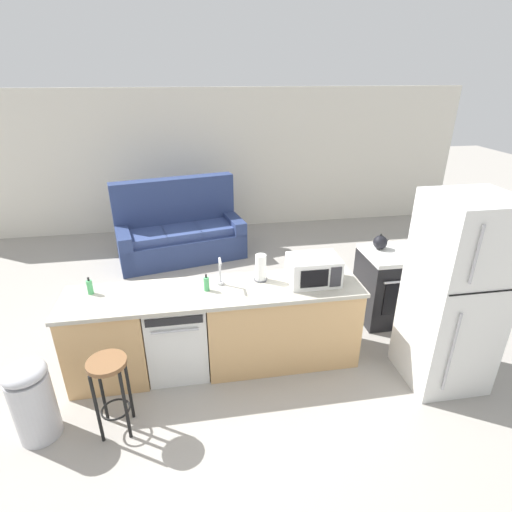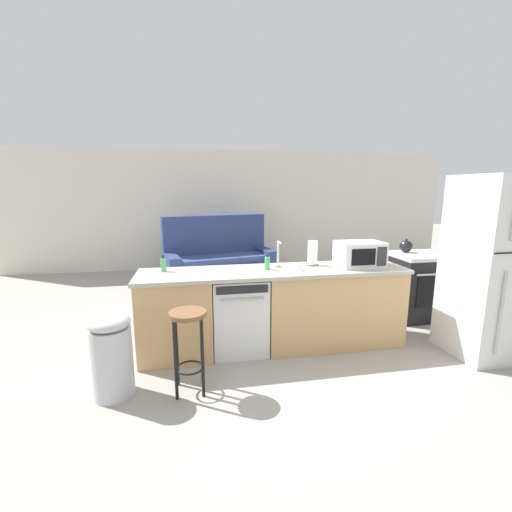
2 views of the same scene
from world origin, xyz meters
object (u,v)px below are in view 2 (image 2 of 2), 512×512
object	(u,v)px
refrigerator	(491,268)
paper_towel_roll	(313,253)
couch	(218,262)
bar_stool	(188,334)
trash_bin	(112,355)
dishwasher	(239,313)
kettle	(406,246)
stove_range	(419,285)
microwave	(360,254)
dish_soap_bottle	(163,265)
soap_bottle	(267,263)

from	to	relation	value
refrigerator	paper_towel_roll	distance (m)	1.85
paper_towel_roll	couch	xyz separation A→B (m)	(-0.88, 2.77, -0.64)
bar_stool	trash_bin	xyz separation A→B (m)	(-0.65, 0.05, -0.16)
dishwasher	kettle	distance (m)	2.59
stove_range	trash_bin	bearing A→B (deg)	-162.19
microwave	paper_towel_roll	bearing A→B (deg)	165.21
dishwasher	couch	world-z (taller)	couch
microwave	kettle	size ratio (longest dim) A/B	2.44
refrigerator	couch	bearing A→B (deg)	127.05
dish_soap_bottle	kettle	xyz separation A→B (m)	(3.22, 0.55, 0.01)
microwave	paper_towel_roll	size ratio (longest dim) A/B	1.77
kettle	couch	world-z (taller)	couch
soap_bottle	dish_soap_bottle	bearing A→B (deg)	173.79
stove_range	bar_stool	bearing A→B (deg)	-158.02
soap_bottle	trash_bin	xyz separation A→B (m)	(-1.50, -0.68, -0.59)
paper_towel_roll	soap_bottle	bearing A→B (deg)	-167.67
microwave	dish_soap_bottle	size ratio (longest dim) A/B	2.84
soap_bottle	dish_soap_bottle	xyz separation A→B (m)	(-1.11, 0.12, 0.00)
stove_range	kettle	bearing A→B (deg)	141.81
refrigerator	dish_soap_bottle	xyz separation A→B (m)	(-3.38, 0.68, 0.02)
microwave	paper_towel_roll	distance (m)	0.53
dish_soap_bottle	couch	xyz separation A→B (m)	(0.78, 2.77, -0.58)
dishwasher	kettle	bearing A→B (deg)	15.58
dishwasher	soap_bottle	world-z (taller)	soap_bottle
refrigerator	bar_stool	xyz separation A→B (m)	(-3.13, -0.17, -0.42)
soap_bottle	couch	bearing A→B (deg)	96.42
bar_stool	dish_soap_bottle	bearing A→B (deg)	106.62
microwave	kettle	xyz separation A→B (m)	(1.04, 0.68, -0.05)
dishwasher	trash_bin	bearing A→B (deg)	-150.57
kettle	bar_stool	world-z (taller)	kettle
paper_towel_roll	kettle	world-z (taller)	paper_towel_roll
dishwasher	stove_range	world-z (taller)	stove_range
soap_bottle	couch	xyz separation A→B (m)	(-0.32, 2.89, -0.58)
refrigerator	kettle	distance (m)	1.24
microwave	soap_bottle	size ratio (longest dim) A/B	2.84
trash_bin	couch	xyz separation A→B (m)	(1.18, 3.57, 0.02)
stove_range	couch	size ratio (longest dim) A/B	0.42
dish_soap_bottle	trash_bin	world-z (taller)	dish_soap_bottle
trash_bin	couch	size ratio (longest dim) A/B	0.34
dishwasher	trash_bin	xyz separation A→B (m)	(-1.18, -0.67, -0.04)
soap_bottle	couch	size ratio (longest dim) A/B	0.08
bar_stool	kettle	bearing A→B (deg)	25.18
refrigerator	microwave	distance (m)	1.33
refrigerator	soap_bottle	xyz separation A→B (m)	(-2.28, 0.56, 0.02)
dishwasher	refrigerator	size ratio (longest dim) A/B	0.44
soap_bottle	bar_stool	bearing A→B (deg)	-139.53
dish_soap_bottle	kettle	size ratio (longest dim) A/B	0.86
dish_soap_bottle	trash_bin	bearing A→B (deg)	-116.35
soap_bottle	couch	world-z (taller)	couch
dish_soap_bottle	kettle	distance (m)	3.27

